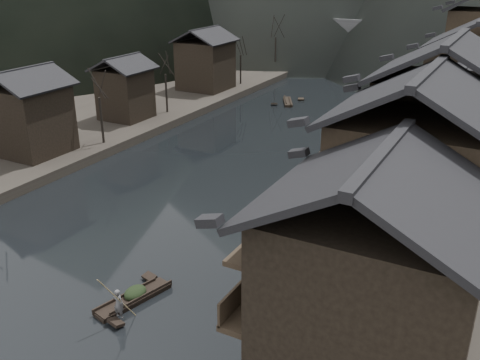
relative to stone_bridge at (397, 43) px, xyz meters
The scene contains 12 objects.
water 72.18m from the stone_bridge, 90.00° to the right, with size 300.00×300.00×0.00m, color black.
left_bank 47.64m from the stone_bridge, 137.56° to the right, with size 40.00×200.00×1.20m, color #2D2823.
stilt_houses 55.61m from the stone_bridge, 71.85° to the right, with size 9.00×67.60×16.82m.
left_houses 55.79m from the stone_bridge, 111.56° to the right, with size 8.10×53.20×8.73m.
bare_trees 48.92m from the stone_bridge, 110.34° to the right, with size 3.92×74.14×7.84m.
moored_sampans 49.24m from the stone_bridge, 76.01° to the right, with size 3.14×65.53×0.47m.
midriver_boats 20.67m from the stone_bridge, 90.87° to the right, with size 18.28×43.28×0.45m.
stone_bridge is the anchor object (origin of this frame).
hero_sampan 76.35m from the stone_bridge, 87.75° to the right, with size 2.25×5.32×0.44m.
cargo_heap 76.07m from the stone_bridge, 87.79° to the right, with size 1.16×1.52×0.70m, color black.
boatman 78.08m from the stone_bridge, 87.46° to the right, with size 0.66×0.43×1.80m, color slate.
bamboo_pole 78.00m from the stone_bridge, 87.32° to the right, with size 0.06×0.06×4.55m, color #8C7A51.
Camera 1 is at (20.87, -24.22, 18.46)m, focal length 40.00 mm.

